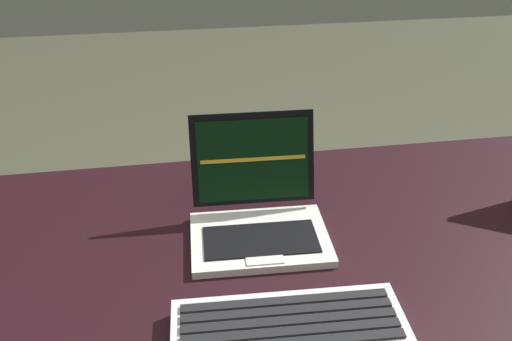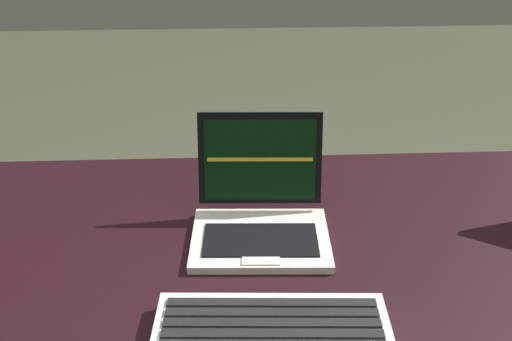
% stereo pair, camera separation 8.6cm
% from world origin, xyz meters
% --- Properties ---
extents(desk, '(1.34, 0.72, 0.72)m').
position_xyz_m(desk, '(0.00, 0.00, 0.61)').
color(desk, black).
rests_on(desk, ground).
extents(laptop_front, '(0.25, 0.23, 0.19)m').
position_xyz_m(laptop_front, '(-0.08, 0.08, 0.76)').
color(laptop_front, silver).
rests_on(laptop_front, desk).
extents(external_keyboard, '(0.33, 0.14, 0.03)m').
position_xyz_m(external_keyboard, '(-0.08, -0.17, 0.73)').
color(external_keyboard, silver).
rests_on(external_keyboard, desk).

